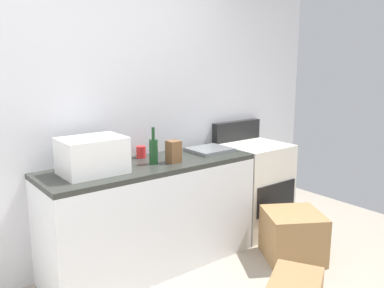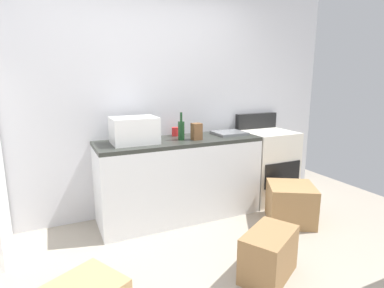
{
  "view_description": "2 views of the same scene",
  "coord_description": "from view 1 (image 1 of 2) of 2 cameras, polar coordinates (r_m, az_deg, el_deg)",
  "views": [
    {
      "loc": [
        -1.4,
        -1.57,
        1.74
      ],
      "look_at": [
        0.39,
        0.76,
        1.12
      ],
      "focal_mm": 38.32,
      "sensor_mm": 36.0,
      "label": 1
    },
    {
      "loc": [
        -0.97,
        -1.89,
        1.56
      ],
      "look_at": [
        0.25,
        0.74,
        0.94
      ],
      "focal_mm": 29.04,
      "sensor_mm": 36.0,
      "label": 2
    }
  ],
  "objects": [
    {
      "name": "wine_bottle",
      "position": [
        3.31,
        -5.38,
        -0.92
      ],
      "size": [
        0.07,
        0.07,
        0.3
      ],
      "color": "#193F1E",
      "rests_on": "kitchen_counter"
    },
    {
      "name": "wall_back",
      "position": [
        3.45,
        -13.38,
        4.25
      ],
      "size": [
        5.0,
        0.1,
        2.6
      ],
      "primitive_type": "cube",
      "color": "silver",
      "rests_on": "ground_plane"
    },
    {
      "name": "stove_oven",
      "position": [
        4.23,
        8.46,
        -5.79
      ],
      "size": [
        0.6,
        0.61,
        1.1
      ],
      "color": "silver",
      "rests_on": "ground_plane"
    },
    {
      "name": "kitchen_counter",
      "position": [
        3.5,
        -5.74,
        -9.81
      ],
      "size": [
        1.8,
        0.6,
        0.9
      ],
      "color": "silver",
      "rests_on": "ground_plane"
    },
    {
      "name": "cardboard_box_medium",
      "position": [
        3.79,
        13.84,
        -12.24
      ],
      "size": [
        0.65,
        0.65,
        0.42
      ],
      "primitive_type": "cube",
      "rotation": [
        0.0,
        0.0,
        -0.53
      ],
      "color": "#A37A4C",
      "rests_on": "ground_plane"
    },
    {
      "name": "microwave",
      "position": [
        3.1,
        -13.69,
        -1.57
      ],
      "size": [
        0.46,
        0.34,
        0.27
      ],
      "primitive_type": "cube",
      "color": "white",
      "rests_on": "kitchen_counter"
    },
    {
      "name": "coffee_mug",
      "position": [
        3.54,
        -7.1,
        -1.1
      ],
      "size": [
        0.08,
        0.08,
        0.1
      ],
      "primitive_type": "cylinder",
      "color": "red",
      "rests_on": "kitchen_counter"
    },
    {
      "name": "knife_block",
      "position": [
        3.35,
        -2.58,
        -1.06
      ],
      "size": [
        0.1,
        0.1,
        0.18
      ],
      "primitive_type": "cube",
      "color": "brown",
      "rests_on": "kitchen_counter"
    },
    {
      "name": "sink_basin",
      "position": [
        3.76,
        2.49,
        -0.8
      ],
      "size": [
        0.36,
        0.32,
        0.03
      ],
      "primitive_type": "cube",
      "color": "slate",
      "rests_on": "kitchen_counter"
    }
  ]
}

